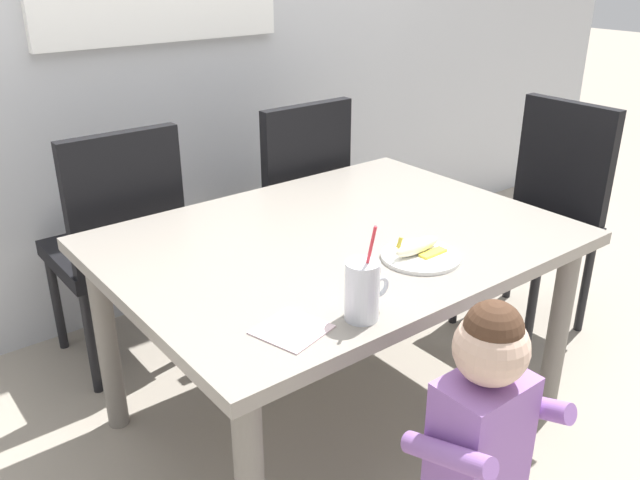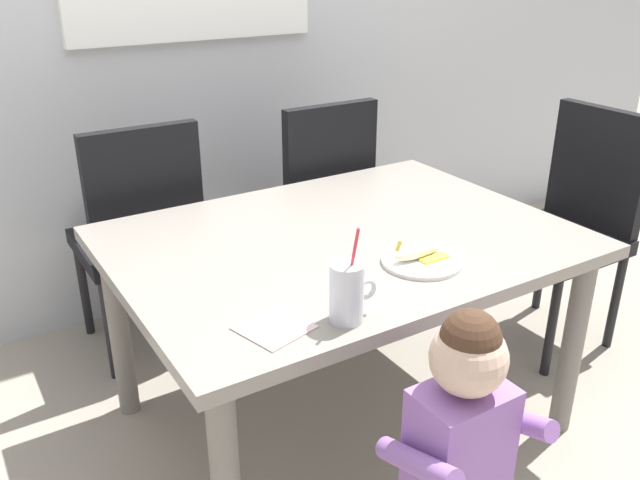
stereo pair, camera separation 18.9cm
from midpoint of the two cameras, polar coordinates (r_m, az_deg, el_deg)
ground_plane at (r=2.43m, az=4.07°, el=-15.00°), size 24.00×24.00×0.00m
dining_table at (r=2.10m, az=4.55°, el=-1.80°), size 1.40×1.04×0.70m
dining_chair_left at (r=2.59m, az=-13.20°, el=0.90°), size 0.44×0.44×0.96m
dining_chair_right at (r=2.86m, az=1.54°, el=3.76°), size 0.44×0.45×0.96m
dining_chair_far at (r=2.87m, az=22.62°, el=1.91°), size 0.44×0.44×0.96m
toddler_standing at (r=1.60m, az=15.47°, el=-15.80°), size 0.33×0.24×0.84m
milk_cup at (r=1.58m, az=5.77°, el=-4.86°), size 0.13×0.08×0.25m
snack_plate at (r=1.92m, az=11.52°, el=-1.87°), size 0.23×0.23×0.01m
peeled_banana at (r=1.92m, az=11.32°, el=-1.02°), size 0.17×0.11×0.07m
paper_napkin at (r=1.57m, az=-0.53°, el=-7.62°), size 0.18×0.18×0.00m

